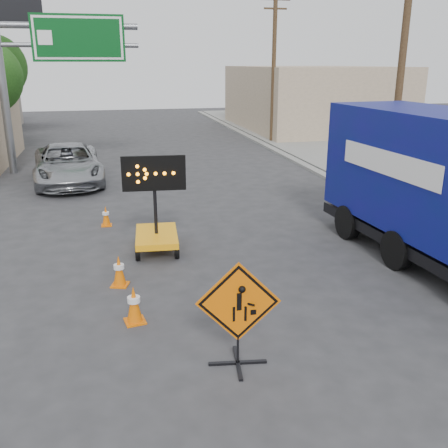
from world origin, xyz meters
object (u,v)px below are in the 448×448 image
object	(u,v)px
arrow_board	(156,230)
box_truck	(443,199)
construction_sign	(238,312)
pickup_truck	(68,164)

from	to	relation	value
arrow_board	box_truck	xyz separation A→B (m)	(6.77, -2.53, 1.11)
construction_sign	box_truck	size ratio (longest dim) A/B	0.23
pickup_truck	construction_sign	bearing A→B (deg)	-81.62
construction_sign	arrow_board	world-z (taller)	arrow_board
arrow_board	box_truck	size ratio (longest dim) A/B	0.32
arrow_board	pickup_truck	size ratio (longest dim) A/B	0.45
arrow_board	pickup_truck	xyz separation A→B (m)	(-2.82, 8.89, 0.21)
box_truck	construction_sign	bearing A→B (deg)	-156.00
arrow_board	box_truck	bearing A→B (deg)	-15.90
construction_sign	pickup_truck	bearing A→B (deg)	112.05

